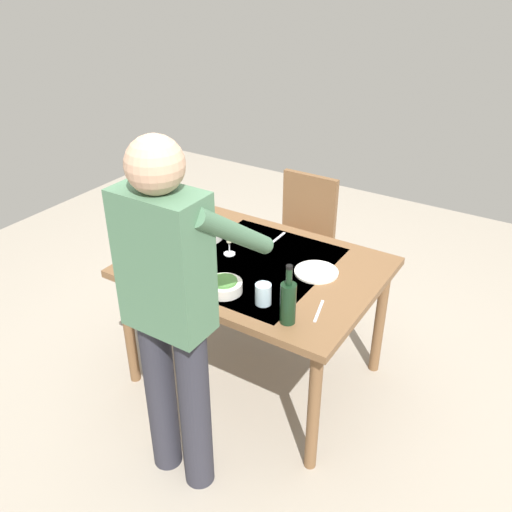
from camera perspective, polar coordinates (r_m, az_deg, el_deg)
ground_plane at (r=3.37m, az=-0.00°, el=-12.17°), size 6.00×6.00×0.00m
dining_table at (r=2.96m, az=-0.00°, el=-2.22°), size 1.31×0.98×0.77m
chair_near at (r=3.77m, az=4.81°, el=2.47°), size 0.40×0.40×0.91m
person_server at (r=2.27m, az=-8.83°, el=-5.21°), size 0.42×0.61×1.69m
wine_bottle at (r=2.42m, az=3.38°, el=-4.79°), size 0.07×0.07×0.30m
wine_glass_left at (r=2.96m, az=-2.84°, el=1.95°), size 0.07×0.07×0.15m
water_cup_near_left at (r=2.92m, az=-7.54°, el=-0.14°), size 0.07×0.07×0.09m
water_cup_near_right at (r=2.57m, az=0.76°, el=-4.01°), size 0.08×0.08×0.10m
serving_bowl_pasta at (r=3.20m, az=-6.10°, el=2.63°), size 0.30×0.30×0.07m
side_bowl_salad at (r=2.67m, az=-3.36°, el=-3.14°), size 0.18×0.18×0.07m
dinner_plate_near at (r=2.85m, az=6.33°, el=-1.67°), size 0.23×0.23×0.01m
table_knife at (r=3.16m, az=2.13°, el=1.75°), size 0.02×0.20×0.00m
table_fork at (r=2.56m, az=6.59°, el=-5.74°), size 0.06×0.18×0.00m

